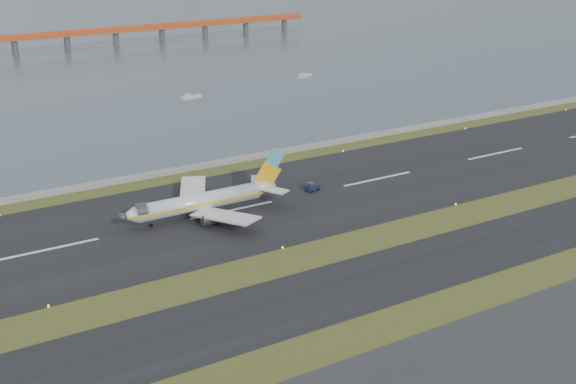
{
  "coord_description": "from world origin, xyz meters",
  "views": [
    {
      "loc": [
        -63.4,
        -103.49,
        61.17
      ],
      "look_at": [
        9.67,
        22.0,
        5.18
      ],
      "focal_mm": 45.0,
      "sensor_mm": 36.0,
      "label": 1
    }
  ],
  "objects": [
    {
      "name": "pushback_tug",
      "position": [
        21.66,
        31.33,
        1.04
      ],
      "size": [
        3.7,
        2.65,
        2.15
      ],
      "rotation": [
        0.0,
        0.0,
        0.24
      ],
      "color": "#141D37",
      "rests_on": "ground"
    },
    {
      "name": "red_pier",
      "position": [
        20.0,
        250.0,
        7.28
      ],
      "size": [
        260.0,
        5.0,
        10.2
      ],
      "color": "#C14D21",
      "rests_on": "ground"
    },
    {
      "name": "airliner",
      "position": [
        -6.18,
        30.32,
        3.46
      ],
      "size": [
        38.52,
        32.89,
        12.8
      ],
      "color": "white",
      "rests_on": "ground"
    },
    {
      "name": "workboat_near",
      "position": [
        32.88,
        130.79,
        0.61
      ],
      "size": [
        8.23,
        4.06,
        1.91
      ],
      "rotation": [
        0.0,
        0.0,
        0.21
      ],
      "color": "silver",
      "rests_on": "ground"
    },
    {
      "name": "taxiway_strip",
      "position": [
        0.0,
        -12.0,
        0.05
      ],
      "size": [
        1000.0,
        18.0,
        0.1
      ],
      "primitive_type": "cube",
      "color": "black",
      "rests_on": "ground"
    },
    {
      "name": "ground",
      "position": [
        0.0,
        0.0,
        0.0
      ],
      "size": [
        1000.0,
        1000.0,
        0.0
      ],
      "primitive_type": "plane",
      "color": "#3B4E1B",
      "rests_on": "ground"
    },
    {
      "name": "seawall",
      "position": [
        0.0,
        60.0,
        0.5
      ],
      "size": [
        1000.0,
        2.5,
        1.0
      ],
      "primitive_type": "cube",
      "color": "gray",
      "rests_on": "ground"
    },
    {
      "name": "runway_strip",
      "position": [
        0.0,
        30.0,
        0.05
      ],
      "size": [
        1000.0,
        45.0,
        0.1
      ],
      "primitive_type": "cube",
      "color": "black",
      "rests_on": "ground"
    },
    {
      "name": "workboat_far",
      "position": [
        86.88,
        141.31,
        0.58
      ],
      "size": [
        7.78,
        5.28,
        1.82
      ],
      "rotation": [
        0.0,
        0.0,
        0.43
      ],
      "color": "silver",
      "rests_on": "ground"
    }
  ]
}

